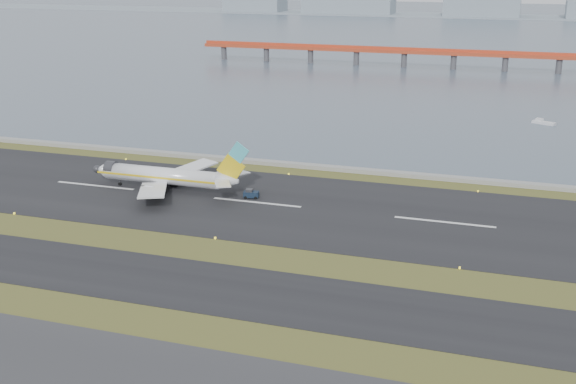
# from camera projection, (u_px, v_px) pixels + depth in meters

# --- Properties ---
(ground) EXTENTS (1000.00, 1000.00, 0.00)m
(ground) POSITION_uv_depth(u_px,v_px,m) (199.00, 254.00, 128.66)
(ground) COLOR #394418
(ground) RESTS_ON ground
(taxiway_strip) EXTENTS (1000.00, 18.00, 0.10)m
(taxiway_strip) POSITION_uv_depth(u_px,v_px,m) (168.00, 281.00, 117.77)
(taxiway_strip) COLOR black
(taxiway_strip) RESTS_ON ground
(runway_strip) EXTENTS (1000.00, 45.00, 0.10)m
(runway_strip) POSITION_uv_depth(u_px,v_px,m) (257.00, 203.00, 155.83)
(runway_strip) COLOR black
(runway_strip) RESTS_ON ground
(seawall) EXTENTS (1000.00, 2.50, 1.00)m
(seawall) POSITION_uv_depth(u_px,v_px,m) (298.00, 165.00, 182.87)
(seawall) COLOR gray
(seawall) RESTS_ON ground
(bay_water) EXTENTS (1400.00, 800.00, 1.30)m
(bay_water) POSITION_uv_depth(u_px,v_px,m) (454.00, 30.00, 545.45)
(bay_water) COLOR #475366
(bay_water) RESTS_ON ground
(red_pier) EXTENTS (260.00, 5.00, 10.20)m
(red_pier) POSITION_uv_depth(u_px,v_px,m) (454.00, 54.00, 347.09)
(red_pier) COLOR #BD3F20
(red_pier) RESTS_ON ground
(far_shoreline) EXTENTS (1400.00, 80.00, 60.50)m
(far_shoreline) POSITION_uv_depth(u_px,v_px,m) (486.00, 10.00, 684.57)
(far_shoreline) COLOR #85939D
(far_shoreline) RESTS_ON ground
(airliner) EXTENTS (38.52, 32.89, 12.80)m
(airliner) POSITION_uv_depth(u_px,v_px,m) (168.00, 176.00, 162.99)
(airliner) COLOR white
(airliner) RESTS_ON ground
(pushback_tug) EXTENTS (3.58, 2.47, 2.11)m
(pushback_tug) POSITION_uv_depth(u_px,v_px,m) (251.00, 194.00, 158.56)
(pushback_tug) COLOR #122032
(pushback_tug) RESTS_ON ground
(workboat_near) EXTENTS (7.52, 5.01, 1.75)m
(workboat_near) POSITION_uv_depth(u_px,v_px,m) (543.00, 122.00, 231.20)
(workboat_near) COLOR silver
(workboat_near) RESTS_ON ground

